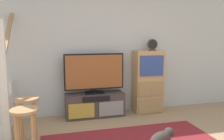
{
  "coord_description": "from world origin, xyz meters",
  "views": [
    {
      "loc": [
        -1.06,
        -2.04,
        1.56
      ],
      "look_at": [
        -0.08,
        1.7,
        0.99
      ],
      "focal_mm": 36.14,
      "sensor_mm": 36.0,
      "label": 1
    }
  ],
  "objects_px": {
    "desk_clock": "(152,45)",
    "bar_stool_near": "(25,122)",
    "dog": "(162,138)",
    "side_cabinet": "(148,82)",
    "television": "(94,72)",
    "media_console": "(95,105)",
    "bar_stool_far": "(27,110)"
  },
  "relations": [
    {
      "from": "desk_clock",
      "to": "bar_stool_near",
      "type": "xyz_separation_m",
      "value": [
        -2.32,
        -1.38,
        -0.89
      ]
    },
    {
      "from": "dog",
      "to": "desk_clock",
      "type": "bearing_deg",
      "value": 71.4
    },
    {
      "from": "side_cabinet",
      "to": "desk_clock",
      "type": "xyz_separation_m",
      "value": [
        0.07,
        -0.01,
        0.76
      ]
    },
    {
      "from": "dog",
      "to": "side_cabinet",
      "type": "bearing_deg",
      "value": 74.1
    },
    {
      "from": "television",
      "to": "side_cabinet",
      "type": "bearing_deg",
      "value": -0.7
    },
    {
      "from": "media_console",
      "to": "bar_stool_near",
      "type": "bearing_deg",
      "value": -129.07
    },
    {
      "from": "television",
      "to": "bar_stool_near",
      "type": "height_order",
      "value": "television"
    },
    {
      "from": "side_cabinet",
      "to": "bar_stool_far",
      "type": "distance_m",
      "value": 2.45
    },
    {
      "from": "side_cabinet",
      "to": "desk_clock",
      "type": "distance_m",
      "value": 0.76
    },
    {
      "from": "television",
      "to": "bar_stool_near",
      "type": "relative_size",
      "value": 1.69
    },
    {
      "from": "media_console",
      "to": "side_cabinet",
      "type": "bearing_deg",
      "value": 0.52
    },
    {
      "from": "television",
      "to": "dog",
      "type": "distance_m",
      "value": 1.81
    },
    {
      "from": "television",
      "to": "bar_stool_near",
      "type": "xyz_separation_m",
      "value": [
        -1.13,
        -1.41,
        -0.36
      ]
    },
    {
      "from": "television",
      "to": "desk_clock",
      "type": "bearing_deg",
      "value": -1.38
    },
    {
      "from": "media_console",
      "to": "television",
      "type": "distance_m",
      "value": 0.65
    },
    {
      "from": "bar_stool_near",
      "to": "side_cabinet",
      "type": "bearing_deg",
      "value": 31.91
    },
    {
      "from": "side_cabinet",
      "to": "dog",
      "type": "relative_size",
      "value": 2.55
    },
    {
      "from": "side_cabinet",
      "to": "desk_clock",
      "type": "height_order",
      "value": "desk_clock"
    },
    {
      "from": "television",
      "to": "desk_clock",
      "type": "xyz_separation_m",
      "value": [
        1.19,
        -0.03,
        0.52
      ]
    },
    {
      "from": "dog",
      "to": "media_console",
      "type": "bearing_deg",
      "value": 115.62
    },
    {
      "from": "desk_clock",
      "to": "side_cabinet",
      "type": "bearing_deg",
      "value": 168.08
    },
    {
      "from": "media_console",
      "to": "dog",
      "type": "bearing_deg",
      "value": -64.38
    },
    {
      "from": "media_console",
      "to": "desk_clock",
      "type": "xyz_separation_m",
      "value": [
        1.19,
        -0.0,
        1.17
      ]
    },
    {
      "from": "side_cabinet",
      "to": "dog",
      "type": "bearing_deg",
      "value": -105.9
    },
    {
      "from": "bar_stool_near",
      "to": "bar_stool_far",
      "type": "bearing_deg",
      "value": 92.35
    },
    {
      "from": "bar_stool_far",
      "to": "television",
      "type": "bearing_deg",
      "value": 39.26
    },
    {
      "from": "bar_stool_near",
      "to": "dog",
      "type": "distance_m",
      "value": 1.87
    },
    {
      "from": "bar_stool_near",
      "to": "desk_clock",
      "type": "bearing_deg",
      "value": 30.84
    },
    {
      "from": "bar_stool_far",
      "to": "dog",
      "type": "height_order",
      "value": "bar_stool_far"
    },
    {
      "from": "desk_clock",
      "to": "bar_stool_near",
      "type": "bearing_deg",
      "value": -149.16
    },
    {
      "from": "media_console",
      "to": "desk_clock",
      "type": "height_order",
      "value": "desk_clock"
    },
    {
      "from": "media_console",
      "to": "bar_stool_near",
      "type": "distance_m",
      "value": 1.81
    }
  ]
}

